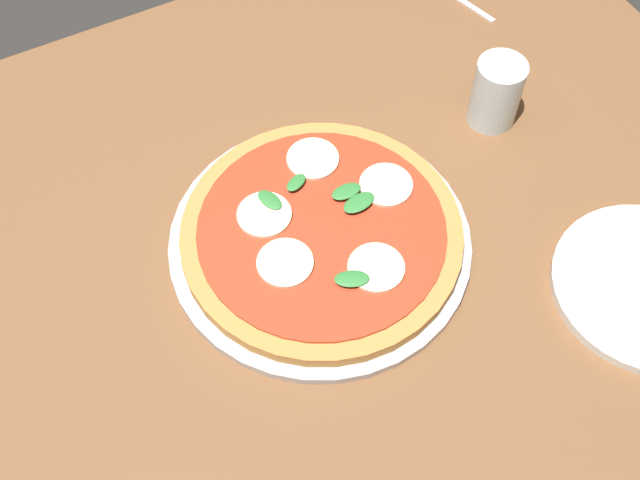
% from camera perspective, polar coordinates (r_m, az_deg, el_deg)
% --- Properties ---
extents(ground_plane, '(6.00, 6.00, 0.00)m').
position_cam_1_polar(ground_plane, '(1.66, -3.80, -15.17)').
color(ground_plane, '#2D2B28').
extents(dining_table, '(1.50, 0.98, 0.73)m').
position_cam_1_polar(dining_table, '(1.06, -5.73, -4.48)').
color(dining_table, brown).
rests_on(dining_table, ground_plane).
extents(serving_tray, '(0.38, 0.38, 0.01)m').
position_cam_1_polar(serving_tray, '(0.99, 0.00, -0.13)').
color(serving_tray, '#B2B2B7').
rests_on(serving_tray, dining_table).
extents(pizza, '(0.35, 0.35, 0.03)m').
position_cam_1_polar(pizza, '(0.98, 0.12, 0.53)').
color(pizza, '#C6843F').
rests_on(pizza, serving_tray).
extents(glass_cup, '(0.07, 0.07, 0.10)m').
position_cam_1_polar(glass_cup, '(1.12, 12.55, 10.29)').
color(glass_cup, silver).
rests_on(glass_cup, dining_table).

